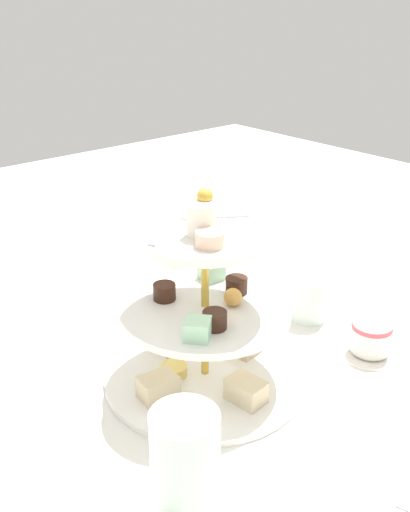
# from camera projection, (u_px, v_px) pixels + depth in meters

# --- Properties ---
(ground_plane) EXTENTS (2.40, 2.40, 0.00)m
(ground_plane) POSITION_uv_depth(u_px,v_px,m) (205.00, 378.00, 0.81)
(ground_plane) COLOR silver
(tiered_serving_stand) EXTENTS (0.27, 0.27, 0.27)m
(tiered_serving_stand) POSITION_uv_depth(u_px,v_px,m) (205.00, 325.00, 0.77)
(tiered_serving_stand) COLOR white
(tiered_serving_stand) RESTS_ON ground_plane
(water_glass_tall_right) EXTENTS (0.07, 0.07, 0.13)m
(water_glass_tall_right) POSITION_uv_depth(u_px,v_px,m) (185.00, 469.00, 0.57)
(water_glass_tall_right) COLOR silver
(water_glass_tall_right) RESTS_ON ground_plane
(water_glass_short_left) EXTENTS (0.06, 0.06, 0.07)m
(water_glass_short_left) POSITION_uv_depth(u_px,v_px,m) (308.00, 298.00, 0.95)
(water_glass_short_left) COLOR silver
(water_glass_short_left) RESTS_ON ground_plane
(teacup_with_saucer) EXTENTS (0.09, 0.09, 0.05)m
(teacup_with_saucer) POSITION_uv_depth(u_px,v_px,m) (371.00, 339.00, 0.86)
(teacup_with_saucer) COLOR white
(teacup_with_saucer) RESTS_ON ground_plane
(water_glass_mid_back) EXTENTS (0.06, 0.06, 0.11)m
(water_glass_mid_back) POSITION_uv_depth(u_px,v_px,m) (177.00, 277.00, 0.98)
(water_glass_mid_back) COLOR silver
(water_glass_mid_back) RESTS_ON ground_plane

